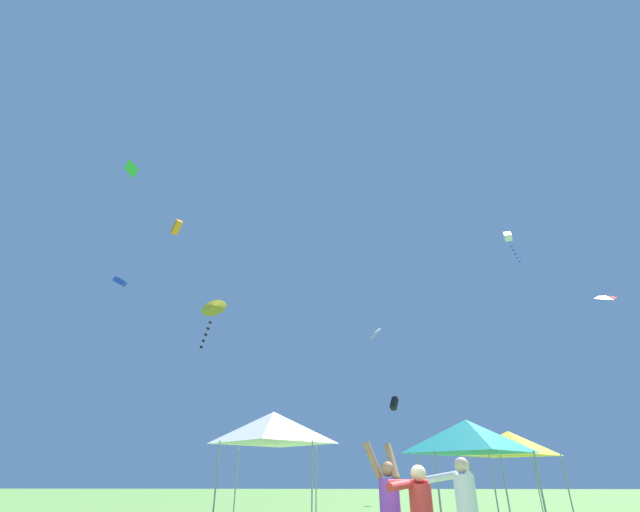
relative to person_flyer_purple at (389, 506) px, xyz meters
name	(u,v)px	position (x,y,z in m)	size (l,w,h in m)	color
person_flyer_purple	(389,506)	(0.00, 0.00, 0.00)	(0.62, 0.44, 2.09)	#2D2D38
person_companion_white	(466,505)	(1.35, 0.30, 0.00)	(0.80, 0.77, 1.83)	#2D2D38
canopy_tent_teal	(468,436)	(2.92, 5.22, 1.47)	(2.81, 2.81, 3.01)	#9E9EA3
canopy_tent_yellow	(510,443)	(6.47, 11.76, 1.68)	(3.04, 3.04, 3.25)	#9E9EA3
canopy_tent_white	(273,428)	(-3.22, 8.81, 2.06)	(3.46, 3.46, 3.70)	#9E9EA3
kite_white_box	(508,238)	(13.81, 23.73, 18.27)	(1.01, 1.50, 3.15)	white
kite_green_diamond	(132,169)	(-15.02, 15.61, 19.83)	(0.79, 1.00, 0.61)	green
kite_white_delta	(375,333)	(1.58, 17.40, 8.24)	(1.04, 1.20, 0.87)	white
kite_black_box	(394,403)	(3.17, 23.02, 4.93)	(0.75, 0.90, 0.97)	black
kite_yellow_delta	(213,309)	(-8.11, 15.85, 9.38)	(1.60, 1.06, 3.22)	yellow
kite_orange_box	(177,227)	(-10.86, 15.08, 14.63)	(0.93, 0.97, 0.91)	orange
kite_red_diamond	(606,297)	(15.69, 16.79, 10.20)	(1.12, 1.38, 0.75)	red
kite_blue_box	(120,282)	(-18.18, 23.22, 14.50)	(1.16, 0.49, 0.87)	blue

